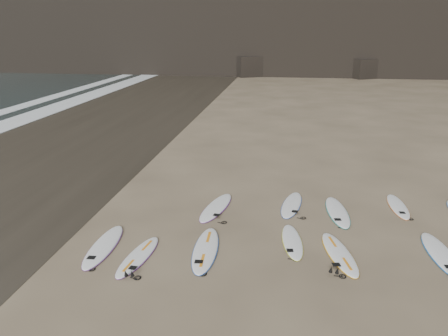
% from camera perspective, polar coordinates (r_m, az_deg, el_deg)
% --- Properties ---
extents(ground, '(240.00, 240.00, 0.00)m').
position_cam_1_polar(ground, '(12.90, 10.91, -10.22)').
color(ground, '#897559').
rests_on(ground, ground).
extents(wet_sand, '(12.00, 200.00, 0.01)m').
position_cam_1_polar(wet_sand, '(25.35, -20.88, 3.06)').
color(wet_sand, '#383026').
rests_on(wet_sand, ground).
extents(surfboard_0, '(0.85, 2.42, 0.09)m').
position_cam_1_polar(surfboard_0, '(12.41, -11.15, -11.22)').
color(surfboard_0, white).
rests_on(surfboard_0, ground).
extents(surfboard_1, '(0.80, 2.77, 0.10)m').
position_cam_1_polar(surfboard_1, '(12.52, -2.42, -10.55)').
color(surfboard_1, white).
rests_on(surfboard_1, ground).
extents(surfboard_2, '(0.79, 2.30, 0.08)m').
position_cam_1_polar(surfboard_2, '(13.11, 8.91, -9.42)').
color(surfboard_2, white).
rests_on(surfboard_2, ground).
extents(surfboard_3, '(1.15, 2.61, 0.09)m').
position_cam_1_polar(surfboard_3, '(12.72, 14.84, -10.72)').
color(surfboard_3, white).
rests_on(surfboard_3, ground).
extents(surfboard_4, '(0.77, 2.69, 0.10)m').
position_cam_1_polar(surfboard_4, '(13.66, 26.52, -10.03)').
color(surfboard_4, white).
rests_on(surfboard_4, ground).
extents(surfboard_5, '(1.13, 2.76, 0.10)m').
position_cam_1_polar(surfboard_5, '(15.23, -1.04, -5.12)').
color(surfboard_5, white).
rests_on(surfboard_5, ground).
extents(surfboard_6, '(0.98, 2.54, 0.09)m').
position_cam_1_polar(surfboard_6, '(15.64, 8.82, -4.72)').
color(surfboard_6, white).
rests_on(surfboard_6, ground).
extents(surfboard_7, '(0.88, 2.70, 0.10)m').
position_cam_1_polar(surfboard_7, '(15.37, 14.60, -5.52)').
color(surfboard_7, white).
rests_on(surfboard_7, ground).
extents(surfboard_8, '(0.59, 2.29, 0.08)m').
position_cam_1_polar(surfboard_8, '(16.49, 21.78, -4.65)').
color(surfboard_8, white).
rests_on(surfboard_8, ground).
extents(surfboard_11, '(0.74, 2.70, 0.10)m').
position_cam_1_polar(surfboard_11, '(13.15, -15.44, -9.76)').
color(surfboard_11, white).
rests_on(surfboard_11, ground).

